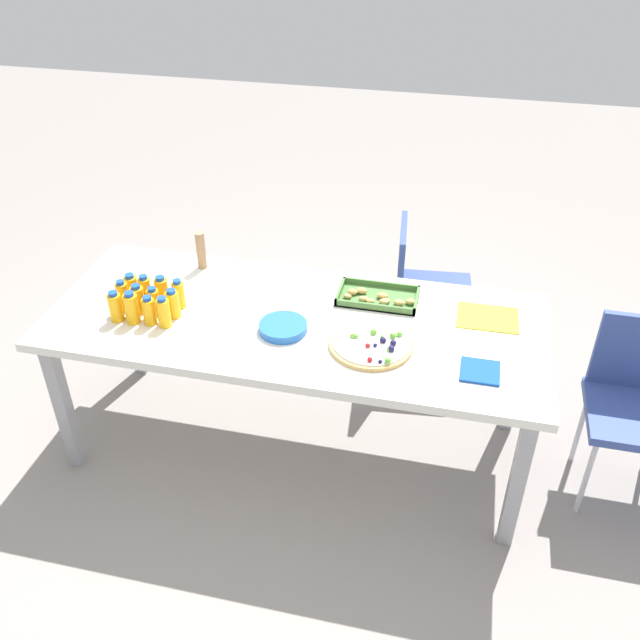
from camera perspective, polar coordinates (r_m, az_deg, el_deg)
name	(u,v)px	position (r m, az deg, el deg)	size (l,w,h in m)	color
ground_plane	(298,443)	(3.41, -1.82, -10.21)	(12.00, 12.00, 0.00)	gray
party_table	(296,330)	(2.97, -2.05, -0.88)	(2.14, 0.87, 0.74)	silver
chair_end	(637,397)	(3.19, 24.88, -5.83)	(0.40, 0.40, 0.83)	#33478C
chair_far_right	(422,284)	(3.68, 8.47, 3.00)	(0.44, 0.44, 0.83)	#33478C
juice_bottle_0	(115,307)	(3.02, -16.68, 1.05)	(0.06, 0.06, 0.14)	#F9AD14
juice_bottle_1	(132,308)	(2.98, -15.44, 0.96)	(0.06, 0.06, 0.15)	#F9AC14
juice_bottle_2	(149,311)	(2.96, -14.06, 0.73)	(0.05, 0.05, 0.13)	#F9AC14
juice_bottle_3	(164,313)	(2.93, -12.90, 0.61)	(0.05, 0.05, 0.14)	#F9AE14
juice_bottle_4	(123,296)	(3.07, -16.12, 1.91)	(0.05, 0.05, 0.15)	#F9AD14
juice_bottle_5	(138,299)	(3.04, -14.95, 1.66)	(0.06, 0.06, 0.14)	#FAAD14
juice_bottle_6	(154,302)	(3.01, -13.69, 1.44)	(0.05, 0.05, 0.14)	#FAAE14
juice_bottle_7	(173,304)	(2.98, -12.17, 1.31)	(0.06, 0.06, 0.13)	#FAAE14
juice_bottle_8	(132,288)	(3.13, -15.44, 2.55)	(0.06, 0.06, 0.14)	#F9AE14
juice_bottle_9	(145,290)	(3.10, -14.36, 2.41)	(0.05, 0.05, 0.14)	#F9AD14
juice_bottle_10	(162,292)	(3.07, -13.04, 2.32)	(0.06, 0.06, 0.14)	#FAAE14
juice_bottle_11	(179,294)	(3.04, -11.71, 2.11)	(0.05, 0.05, 0.14)	#FAAD14
fruit_pizza	(372,343)	(2.77, 4.33, -1.97)	(0.34, 0.34, 0.05)	tan
snack_tray	(378,297)	(3.06, 4.83, 1.89)	(0.36, 0.20, 0.04)	#477238
plate_stack	(283,327)	(2.85, -3.10, -0.61)	(0.20, 0.20, 0.03)	blue
napkin_stack	(480,371)	(2.71, 13.20, -4.18)	(0.15, 0.15, 0.01)	#194CA5
cardboard_tube	(201,250)	(3.31, -9.89, 5.75)	(0.04, 0.04, 0.18)	#9E7A56
paper_folder	(488,318)	(3.02, 13.80, 0.20)	(0.26, 0.20, 0.01)	yellow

